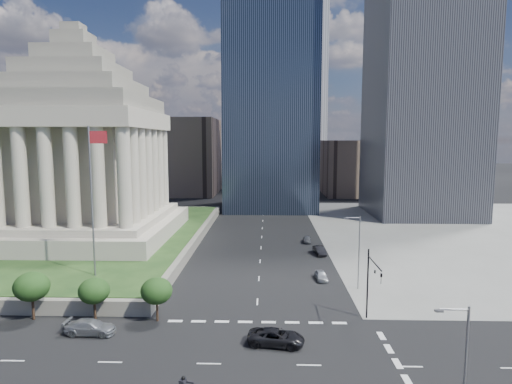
{
  "coord_description": "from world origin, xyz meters",
  "views": [
    {
      "loc": [
        1.29,
        -31.21,
        19.99
      ],
      "look_at": [
        -0.13,
        18.41,
        13.99
      ],
      "focal_mm": 30.0,
      "sensor_mm": 36.0,
      "label": 1
    }
  ],
  "objects_px": {
    "traffic_signal_ne": "(372,278)",
    "parked_sedan_far": "(307,239)",
    "street_lamp_south": "(462,374)",
    "pickup_truck": "(276,337)",
    "street_lamp_north": "(358,248)",
    "suv_grey": "(91,327)",
    "parked_sedan_near": "(321,275)",
    "war_memorial": "(79,133)",
    "parked_sedan_mid": "(319,251)",
    "flagpole": "(93,193)"
  },
  "relations": [
    {
      "from": "war_memorial",
      "to": "street_lamp_south",
      "type": "bearing_deg",
      "value": -48.77
    },
    {
      "from": "suv_grey",
      "to": "street_lamp_south",
      "type": "bearing_deg",
      "value": -116.76
    },
    {
      "from": "street_lamp_south",
      "to": "flagpole",
      "type": "bearing_deg",
      "value": 139.53
    },
    {
      "from": "traffic_signal_ne",
      "to": "parked_sedan_mid",
      "type": "height_order",
      "value": "traffic_signal_ne"
    },
    {
      "from": "pickup_truck",
      "to": "parked_sedan_near",
      "type": "height_order",
      "value": "pickup_truck"
    },
    {
      "from": "street_lamp_north",
      "to": "pickup_truck",
      "type": "distance_m",
      "value": 20.3
    },
    {
      "from": "parked_sedan_near",
      "to": "parked_sedan_mid",
      "type": "bearing_deg",
      "value": 80.31
    },
    {
      "from": "flagpole",
      "to": "pickup_truck",
      "type": "height_order",
      "value": "flagpole"
    },
    {
      "from": "flagpole",
      "to": "pickup_truck",
      "type": "xyz_separation_m",
      "value": [
        23.96,
        -15.22,
        -12.34
      ]
    },
    {
      "from": "street_lamp_south",
      "to": "suv_grey",
      "type": "xyz_separation_m",
      "value": [
        -30.41,
        16.57,
        -4.9
      ]
    },
    {
      "from": "parked_sedan_mid",
      "to": "war_memorial",
      "type": "bearing_deg",
      "value": 165.29
    },
    {
      "from": "parked_sedan_far",
      "to": "war_memorial",
      "type": "bearing_deg",
      "value": -169.6
    },
    {
      "from": "war_memorial",
      "to": "street_lamp_south",
      "type": "relative_size",
      "value": 3.9
    },
    {
      "from": "street_lamp_north",
      "to": "parked_sedan_mid",
      "type": "xyz_separation_m",
      "value": [
        -2.95,
        17.49,
        -4.93
      ]
    },
    {
      "from": "suv_grey",
      "to": "street_lamp_north",
      "type": "bearing_deg",
      "value": -62.79
    },
    {
      "from": "street_lamp_south",
      "to": "suv_grey",
      "type": "height_order",
      "value": "street_lamp_south"
    },
    {
      "from": "war_memorial",
      "to": "suv_grey",
      "type": "xyz_separation_m",
      "value": [
        16.92,
        -37.43,
        -20.64
      ]
    },
    {
      "from": "street_lamp_north",
      "to": "suv_grey",
      "type": "bearing_deg",
      "value": -154.61
    },
    {
      "from": "parked_sedan_far",
      "to": "street_lamp_south",
      "type": "bearing_deg",
      "value": -79.91
    },
    {
      "from": "suv_grey",
      "to": "parked_sedan_near",
      "type": "height_order",
      "value": "suv_grey"
    },
    {
      "from": "war_memorial",
      "to": "traffic_signal_ne",
      "type": "xyz_separation_m",
      "value": [
        46.5,
        -34.3,
        -16.15
      ]
    },
    {
      "from": "war_memorial",
      "to": "traffic_signal_ne",
      "type": "relative_size",
      "value": 4.88
    },
    {
      "from": "war_memorial",
      "to": "parked_sedan_mid",
      "type": "distance_m",
      "value": 49.27
    },
    {
      "from": "pickup_truck",
      "to": "street_lamp_south",
      "type": "bearing_deg",
      "value": -135.52
    },
    {
      "from": "traffic_signal_ne",
      "to": "street_lamp_south",
      "type": "relative_size",
      "value": 0.8
    },
    {
      "from": "traffic_signal_ne",
      "to": "street_lamp_south",
      "type": "bearing_deg",
      "value": -87.59
    },
    {
      "from": "parked_sedan_mid",
      "to": "parked_sedan_far",
      "type": "bearing_deg",
      "value": 91.13
    },
    {
      "from": "street_lamp_south",
      "to": "parked_sedan_far",
      "type": "distance_m",
      "value": 57.85
    },
    {
      "from": "pickup_truck",
      "to": "parked_sedan_mid",
      "type": "height_order",
      "value": "pickup_truck"
    },
    {
      "from": "flagpole",
      "to": "street_lamp_south",
      "type": "distance_m",
      "value": 46.81
    },
    {
      "from": "war_memorial",
      "to": "pickup_truck",
      "type": "xyz_separation_m",
      "value": [
        36.13,
        -39.22,
        -20.62
      ]
    },
    {
      "from": "street_lamp_south",
      "to": "parked_sedan_mid",
      "type": "xyz_separation_m",
      "value": [
        -2.95,
        48.49,
        -4.93
      ]
    },
    {
      "from": "street_lamp_south",
      "to": "pickup_truck",
      "type": "relative_size",
      "value": 1.79
    },
    {
      "from": "flagpole",
      "to": "parked_sedan_near",
      "type": "distance_m",
      "value": 33.59
    },
    {
      "from": "war_memorial",
      "to": "flagpole",
      "type": "bearing_deg",
      "value": -63.11
    },
    {
      "from": "suv_grey",
      "to": "parked_sedan_mid",
      "type": "height_order",
      "value": "suv_grey"
    },
    {
      "from": "traffic_signal_ne",
      "to": "parked_sedan_far",
      "type": "bearing_deg",
      "value": 95.29
    },
    {
      "from": "war_memorial",
      "to": "pickup_truck",
      "type": "height_order",
      "value": "war_memorial"
    },
    {
      "from": "traffic_signal_ne",
      "to": "parked_sedan_mid",
      "type": "bearing_deg",
      "value": 94.21
    },
    {
      "from": "street_lamp_north",
      "to": "parked_sedan_far",
      "type": "distance_m",
      "value": 27.29
    },
    {
      "from": "traffic_signal_ne",
      "to": "pickup_truck",
      "type": "height_order",
      "value": "traffic_signal_ne"
    },
    {
      "from": "street_lamp_north",
      "to": "suv_grey",
      "type": "relative_size",
      "value": 1.91
    },
    {
      "from": "parked_sedan_near",
      "to": "war_memorial",
      "type": "bearing_deg",
      "value": 151.96
    },
    {
      "from": "flagpole",
      "to": "parked_sedan_mid",
      "type": "distance_m",
      "value": 39.15
    },
    {
      "from": "street_lamp_south",
      "to": "parked_sedan_near",
      "type": "height_order",
      "value": "street_lamp_south"
    },
    {
      "from": "flagpole",
      "to": "parked_sedan_near",
      "type": "height_order",
      "value": "flagpole"
    },
    {
      "from": "traffic_signal_ne",
      "to": "flagpole",
      "type": "bearing_deg",
      "value": 163.29
    },
    {
      "from": "street_lamp_north",
      "to": "suv_grey",
      "type": "height_order",
      "value": "street_lamp_north"
    },
    {
      "from": "street_lamp_south",
      "to": "parked_sedan_near",
      "type": "relative_size",
      "value": 2.62
    },
    {
      "from": "suv_grey",
      "to": "parked_sedan_far",
      "type": "distance_m",
      "value": 48.51
    }
  ]
}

